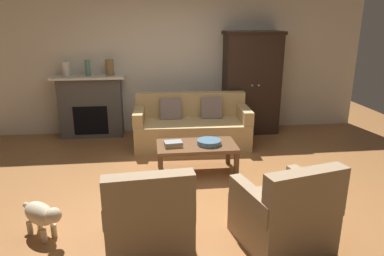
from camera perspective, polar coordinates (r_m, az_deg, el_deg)
ground_plane at (r=4.64m, az=-0.34°, el=-9.45°), size 9.60×9.60×0.00m
back_wall at (r=6.72m, az=-2.84°, el=11.38°), size 7.20×0.10×2.80m
fireplace at (r=6.68m, az=-15.97°, el=3.47°), size 1.26×0.48×1.12m
armoire at (r=6.71m, az=9.54°, el=7.20°), size 1.06×0.57×1.88m
couch at (r=6.02m, az=-0.03°, el=0.18°), size 1.95×0.93×0.86m
coffee_table at (r=4.91m, az=0.75°, el=-3.25°), size 1.10×0.60×0.42m
fruit_bowl at (r=4.88m, az=2.79°, el=-2.30°), size 0.33×0.33×0.07m
book_stack at (r=4.81m, az=-3.04°, el=-2.58°), size 0.26×0.19×0.07m
mantel_vase_cream at (r=6.62m, az=-19.76°, el=8.95°), size 0.13×0.13×0.25m
mantel_vase_jade at (r=6.54m, az=-16.50°, el=9.31°), size 0.09×0.09×0.28m
mantel_vase_bronze at (r=6.49m, az=-13.15°, el=9.50°), size 0.14×0.14×0.28m
armchair_near_left at (r=3.38m, az=-7.08°, el=-14.43°), size 0.83×0.83×0.88m
armchair_near_right at (r=3.53m, az=14.74°, el=-13.50°), size 0.92×0.93×0.88m
dog at (r=3.86m, az=-23.16°, el=-12.78°), size 0.47×0.44×0.39m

